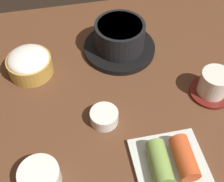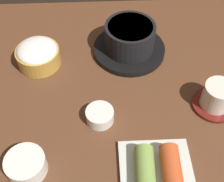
{
  "view_description": "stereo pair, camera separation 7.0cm",
  "coord_description": "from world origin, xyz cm",
  "px_view_note": "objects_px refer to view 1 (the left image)",
  "views": [
    {
      "loc": [
        -6.98,
        -45.41,
        59.39
      ],
      "look_at": [
        2.0,
        -2.0,
        5.0
      ],
      "focal_mm": 48.45,
      "sensor_mm": 36.0,
      "label": 1
    },
    {
      "loc": [
        -0.03,
        -46.29,
        59.39
      ],
      "look_at": [
        2.0,
        -2.0,
        5.0
      ],
      "focal_mm": 48.45,
      "sensor_mm": 36.0,
      "label": 2
    }
  ],
  "objects_px": {
    "rice_bowl": "(29,63)",
    "kimchi_plate": "(171,163)",
    "banchan_cup_center": "(104,117)",
    "tea_cup_with_saucer": "(213,85)",
    "side_bowl_near": "(40,177)",
    "stone_pot": "(120,39)"
  },
  "relations": [
    {
      "from": "tea_cup_with_saucer",
      "to": "kimchi_plate",
      "type": "bearing_deg",
      "value": -133.96
    },
    {
      "from": "rice_bowl",
      "to": "tea_cup_with_saucer",
      "type": "xyz_separation_m",
      "value": [
        0.42,
        -0.16,
        -0.0
      ]
    },
    {
      "from": "kimchi_plate",
      "to": "side_bowl_near",
      "type": "bearing_deg",
      "value": 175.0
    },
    {
      "from": "stone_pot",
      "to": "banchan_cup_center",
      "type": "height_order",
      "value": "stone_pot"
    },
    {
      "from": "tea_cup_with_saucer",
      "to": "banchan_cup_center",
      "type": "distance_m",
      "value": 0.27
    },
    {
      "from": "rice_bowl",
      "to": "kimchi_plate",
      "type": "bearing_deg",
      "value": -50.69
    },
    {
      "from": "tea_cup_with_saucer",
      "to": "banchan_cup_center",
      "type": "xyz_separation_m",
      "value": [
        -0.27,
        -0.03,
        -0.01
      ]
    },
    {
      "from": "rice_bowl",
      "to": "tea_cup_with_saucer",
      "type": "distance_m",
      "value": 0.45
    },
    {
      "from": "banchan_cup_center",
      "to": "kimchi_plate",
      "type": "xyz_separation_m",
      "value": [
        0.11,
        -0.14,
        0.0
      ]
    },
    {
      "from": "banchan_cup_center",
      "to": "side_bowl_near",
      "type": "distance_m",
      "value": 0.19
    },
    {
      "from": "stone_pot",
      "to": "kimchi_plate",
      "type": "distance_m",
      "value": 0.36
    },
    {
      "from": "tea_cup_with_saucer",
      "to": "side_bowl_near",
      "type": "bearing_deg",
      "value": -161.18
    },
    {
      "from": "rice_bowl",
      "to": "side_bowl_near",
      "type": "xyz_separation_m",
      "value": [
        0.01,
        -0.3,
        -0.01
      ]
    },
    {
      "from": "tea_cup_with_saucer",
      "to": "banchan_cup_center",
      "type": "bearing_deg",
      "value": -174.17
    },
    {
      "from": "rice_bowl",
      "to": "banchan_cup_center",
      "type": "height_order",
      "value": "rice_bowl"
    },
    {
      "from": "rice_bowl",
      "to": "banchan_cup_center",
      "type": "relative_size",
      "value": 1.77
    },
    {
      "from": "rice_bowl",
      "to": "kimchi_plate",
      "type": "distance_m",
      "value": 0.42
    },
    {
      "from": "tea_cup_with_saucer",
      "to": "kimchi_plate",
      "type": "distance_m",
      "value": 0.23
    },
    {
      "from": "tea_cup_with_saucer",
      "to": "kimchi_plate",
      "type": "height_order",
      "value": "tea_cup_with_saucer"
    },
    {
      "from": "stone_pot",
      "to": "kimchi_plate",
      "type": "height_order",
      "value": "stone_pot"
    },
    {
      "from": "stone_pot",
      "to": "kimchi_plate",
      "type": "relative_size",
      "value": 1.33
    },
    {
      "from": "rice_bowl",
      "to": "banchan_cup_center",
      "type": "distance_m",
      "value": 0.24
    }
  ]
}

